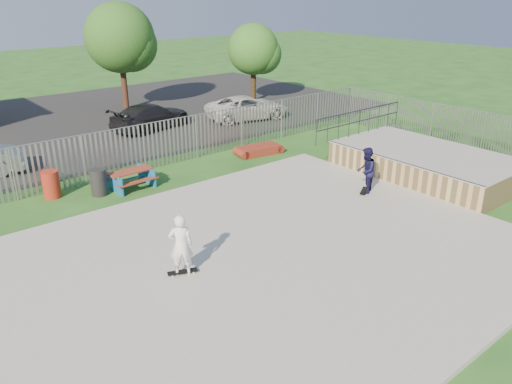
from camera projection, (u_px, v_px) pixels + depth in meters
ground at (264, 259)px, 14.31m from camera, size 120.00×120.00×0.00m
concrete_slab at (264, 257)px, 14.28m from camera, size 15.00×12.00×0.15m
quarter_pipe at (425, 163)px, 20.42m from camera, size 5.50×7.05×2.19m
fence at (203, 176)px, 17.80m from camera, size 26.04×16.02×2.00m
picnic_table at (131, 179)px, 19.29m from camera, size 1.74×1.45×0.71m
funbox at (259, 150)px, 23.31m from camera, size 2.04×1.24×0.38m
trash_bin_red at (51, 184)px, 18.35m from camera, size 0.61×0.61×1.02m
trash_bin_grey at (99, 182)px, 18.58m from camera, size 0.60×0.60×1.00m
parking_lot at (45, 127)px, 27.89m from camera, size 40.00×18.00×0.02m
car_dark at (151, 116)px, 27.26m from camera, size 5.08×2.93×1.38m
car_white at (247, 108)px, 29.30m from camera, size 5.26×3.24×1.36m
tree_mid at (120, 38)px, 30.36m from camera, size 4.23×4.23×6.53m
tree_right at (253, 49)px, 32.86m from camera, size 3.34×3.34×5.15m
skateboard_a at (364, 191)px, 18.58m from camera, size 0.79×0.57×0.08m
skateboard_b at (183, 272)px, 13.27m from camera, size 0.82×0.48×0.08m
skater_navy at (366, 171)px, 18.27m from camera, size 1.05×0.98×1.72m
skater_white at (181, 245)px, 12.96m from camera, size 0.75×0.68×1.72m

